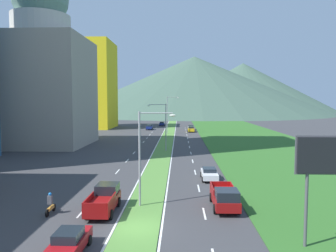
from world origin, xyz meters
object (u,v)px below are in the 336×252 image
at_px(pickup_truck_1, 104,200).
at_px(car_4, 162,124).
at_px(car_5, 149,127).
at_px(pickup_truck_0, 225,198).
at_px(billboard_roadside, 334,163).
at_px(car_2, 191,129).
at_px(street_lamp_near, 144,151).
at_px(car_1, 69,242).
at_px(motorcycle_rider, 50,205).
at_px(car_3, 191,128).
at_px(street_lamp_mid, 164,123).
at_px(street_lamp_far, 168,113).
at_px(car_0, 209,174).

bearing_deg(pickup_truck_1, car_4, 0.13).
height_order(car_5, pickup_truck_0, pickup_truck_0).
xyz_separation_m(billboard_roadside, pickup_truck_0, (-5.67, 7.27, -4.48)).
bearing_deg(pickup_truck_1, car_2, -7.93).
relative_size(street_lamp_near, car_1, 2.04).
xyz_separation_m(car_4, motorcycle_rider, (-4.05, -95.61, -0.05)).
height_order(car_4, car_5, car_5).
bearing_deg(street_lamp_near, motorcycle_rider, -163.43).
height_order(car_1, car_2, car_2).
distance_m(car_2, car_3, 6.73).
relative_size(street_lamp_mid, pickup_truck_1, 1.63).
relative_size(street_lamp_far, car_3, 2.31).
height_order(car_0, car_5, car_5).
bearing_deg(street_lamp_mid, car_5, 98.63).
bearing_deg(billboard_roadside, street_lamp_mid, 107.59).
distance_m(car_1, car_2, 79.17).
xyz_separation_m(car_0, car_4, (-10.09, 83.40, 0.09)).
xyz_separation_m(street_lamp_near, billboard_roadside, (12.66, -7.69, 0.56)).
relative_size(street_lamp_mid, street_lamp_far, 0.83).
distance_m(street_lamp_mid, car_0, 23.15).
height_order(street_lamp_near, car_2, street_lamp_near).
height_order(street_lamp_far, car_0, street_lamp_far).
distance_m(car_0, car_2, 59.40).
height_order(street_lamp_mid, car_2, street_lamp_mid).
bearing_deg(car_2, pickup_truck_1, -7.93).
bearing_deg(street_lamp_near, street_lamp_mid, 89.72).
xyz_separation_m(street_lamp_far, car_2, (6.63, 5.90, -5.22)).
bearing_deg(motorcycle_rider, car_1, -150.23).
height_order(street_lamp_mid, car_1, street_lamp_mid).
xyz_separation_m(car_3, pickup_truck_0, (0.20, -76.54, 0.20)).
bearing_deg(billboard_roadside, car_2, 94.49).
height_order(billboard_roadside, car_4, billboard_roadside).
xyz_separation_m(car_0, car_2, (-0.02, 59.40, 0.10)).
distance_m(billboard_roadside, car_4, 102.45).
relative_size(street_lamp_mid, car_2, 1.85).
relative_size(street_lamp_near, billboard_roadside, 1.17).
relative_size(billboard_roadside, car_0, 1.68).
distance_m(car_0, car_3, 66.13).
bearing_deg(pickup_truck_0, billboard_roadside, 37.99).
relative_size(street_lamp_far, car_0, 2.48).
xyz_separation_m(street_lamp_mid, billboard_roadside, (12.51, -39.45, 0.32)).
bearing_deg(motorcycle_rider, pickup_truck_0, -82.89).
bearing_deg(street_lamp_far, car_5, 116.78).
xyz_separation_m(car_2, pickup_truck_0, (0.37, -69.81, 0.17)).
relative_size(pickup_truck_1, motorcycle_rider, 2.70).
bearing_deg(car_4, street_lamp_far, -173.44).
bearing_deg(car_4, car_1, 179.94).
height_order(billboard_roadside, car_0, billboard_roadside).
height_order(street_lamp_mid, car_3, street_lamp_mid).
bearing_deg(pickup_truck_1, billboard_roadside, -111.62).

